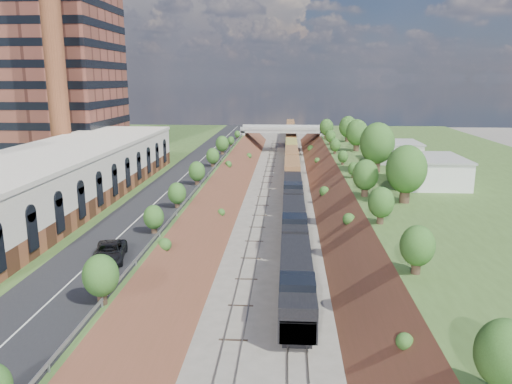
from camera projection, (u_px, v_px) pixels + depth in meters
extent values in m
cube|color=#3C5724|center=(92.00, 185.00, 88.59)|extent=(44.00, 180.00, 5.00)
cube|color=#3C5724|center=(472.00, 190.00, 84.48)|extent=(44.00, 180.00, 5.00)
cube|color=brown|center=(215.00, 200.00, 87.77)|extent=(10.00, 180.00, 10.00)
cube|color=brown|center=(341.00, 202.00, 86.40)|extent=(10.00, 180.00, 10.00)
cube|color=gray|center=(263.00, 200.00, 87.23)|extent=(1.58, 180.00, 0.18)
cube|color=gray|center=(293.00, 201.00, 86.91)|extent=(1.58, 180.00, 0.18)
cube|color=black|center=(189.00, 172.00, 86.93)|extent=(8.00, 180.00, 0.10)
cube|color=#99999E|center=(212.00, 169.00, 86.57)|extent=(0.06, 171.00, 0.30)
cube|color=brown|center=(63.00, 193.00, 66.07)|extent=(14.00, 62.00, 2.20)
cube|color=#ECE4CA|center=(61.00, 169.00, 65.35)|extent=(14.00, 62.00, 4.30)
cube|color=#ECE4CA|center=(60.00, 151.00, 64.81)|extent=(14.30, 62.30, 0.50)
cube|color=brown|center=(51.00, 46.00, 95.51)|extent=(22.00, 22.00, 44.00)
cylinder|color=brown|center=(54.00, 52.00, 79.89)|extent=(3.20, 3.20, 40.00)
cube|color=gray|center=(243.00, 140.00, 147.45)|extent=(1.50, 8.00, 6.20)
cube|color=gray|center=(322.00, 141.00, 146.02)|extent=(1.50, 8.00, 6.20)
cube|color=gray|center=(282.00, 130.00, 146.04)|extent=(24.00, 8.00, 1.00)
cube|color=gray|center=(282.00, 129.00, 141.97)|extent=(24.00, 0.30, 0.80)
cube|color=gray|center=(283.00, 126.00, 149.76)|extent=(24.00, 0.30, 0.80)
cube|color=silver|center=(430.00, 172.00, 76.29)|extent=(9.00, 12.00, 4.00)
cube|color=silver|center=(397.00, 152.00, 97.77)|extent=(8.00, 10.00, 3.60)
cylinder|color=#473323|center=(405.00, 193.00, 65.17)|extent=(1.30, 1.30, 2.62)
ellipsoid|color=#2F511C|center=(406.00, 169.00, 64.47)|extent=(5.25, 5.25, 6.30)
cylinder|color=#473323|center=(146.00, 242.00, 47.65)|extent=(0.66, 0.66, 1.22)
ellipsoid|color=#2F511C|center=(145.00, 227.00, 47.33)|extent=(2.45, 2.45, 2.94)
cube|color=black|center=(297.00, 331.00, 41.32)|extent=(2.40, 4.00, 0.90)
cube|color=black|center=(296.00, 279.00, 46.96)|extent=(3.08, 18.49, 3.01)
cube|color=black|center=(298.00, 325.00, 39.56)|extent=(2.84, 3.00, 1.80)
cube|color=silver|center=(298.00, 313.00, 39.34)|extent=(2.84, 3.00, 0.15)
cube|color=black|center=(297.00, 283.00, 41.97)|extent=(3.02, 3.10, 0.90)
cube|color=black|center=(294.00, 222.00, 65.93)|extent=(3.08, 18.49, 3.01)
cube|color=black|center=(293.00, 190.00, 84.89)|extent=(3.08, 18.49, 3.01)
cube|color=brown|center=(291.00, 140.00, 150.67)|extent=(3.08, 114.87, 3.70)
imported|color=black|center=(109.00, 252.00, 44.13)|extent=(3.74, 6.10, 1.58)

